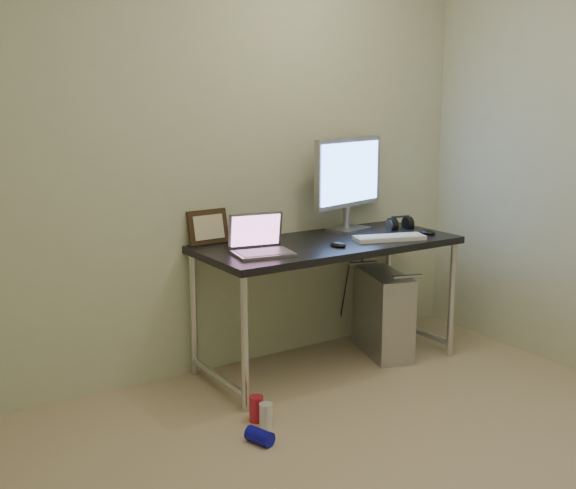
# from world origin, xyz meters

# --- Properties ---
(wall_back) EXTENTS (3.50, 0.02, 2.50)m
(wall_back) POSITION_xyz_m (0.00, 1.75, 1.25)
(wall_back) COLOR beige
(wall_back) RESTS_ON ground
(desk) EXTENTS (1.52, 0.66, 0.75)m
(desk) POSITION_xyz_m (0.57, 1.42, 0.67)
(desk) COLOR black
(desk) RESTS_ON ground
(tower_computer) EXTENTS (0.35, 0.53, 0.54)m
(tower_computer) POSITION_xyz_m (0.97, 1.39, 0.26)
(tower_computer) COLOR #BABBBF
(tower_computer) RESTS_ON ground
(cable_a) EXTENTS (0.01, 0.16, 0.69)m
(cable_a) POSITION_xyz_m (0.92, 1.70, 0.40)
(cable_a) COLOR black
(cable_a) RESTS_ON ground
(cable_b) EXTENTS (0.02, 0.11, 0.71)m
(cable_b) POSITION_xyz_m (1.01, 1.68, 0.38)
(cable_b) COLOR black
(cable_b) RESTS_ON ground
(can_red) EXTENTS (0.09, 0.09, 0.13)m
(can_red) POSITION_xyz_m (-0.16, 1.00, 0.06)
(can_red) COLOR red
(can_red) RESTS_ON ground
(can_white) EXTENTS (0.07, 0.07, 0.12)m
(can_white) POSITION_xyz_m (-0.16, 0.92, 0.06)
(can_white) COLOR silver
(can_white) RESTS_ON ground
(can_blue) EXTENTS (0.11, 0.15, 0.07)m
(can_blue) POSITION_xyz_m (-0.27, 0.79, 0.04)
(can_blue) COLOR #0E0DAC
(can_blue) RESTS_ON ground
(laptop) EXTENTS (0.34, 0.30, 0.21)m
(laptop) POSITION_xyz_m (0.08, 1.35, 0.80)
(laptop) COLOR #9F9FA5
(laptop) RESTS_ON desk
(monitor) EXTENTS (0.59, 0.23, 0.57)m
(monitor) POSITION_xyz_m (0.87, 1.62, 1.08)
(monitor) COLOR #9F9FA5
(monitor) RESTS_ON desk
(keyboard) EXTENTS (0.43, 0.25, 0.02)m
(keyboard) POSITION_xyz_m (0.89, 1.25, 0.76)
(keyboard) COLOR white
(keyboard) RESTS_ON desk
(mouse_right) EXTENTS (0.08, 0.11, 0.04)m
(mouse_right) POSITION_xyz_m (1.19, 1.26, 0.77)
(mouse_right) COLOR black
(mouse_right) RESTS_ON desk
(mouse_left) EXTENTS (0.09, 0.11, 0.03)m
(mouse_left) POSITION_xyz_m (0.52, 1.26, 0.77)
(mouse_left) COLOR black
(mouse_left) RESTS_ON desk
(headphones) EXTENTS (0.17, 0.10, 0.10)m
(headphones) POSITION_xyz_m (1.17, 1.48, 0.78)
(headphones) COLOR black
(headphones) RESTS_ON desk
(picture_frame) EXTENTS (0.25, 0.08, 0.20)m
(picture_frame) POSITION_xyz_m (-0.04, 1.73, 0.85)
(picture_frame) COLOR black
(picture_frame) RESTS_ON desk
(webcam) EXTENTS (0.05, 0.04, 0.12)m
(webcam) POSITION_xyz_m (0.12, 1.69, 0.84)
(webcam) COLOR silver
(webcam) RESTS_ON desk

